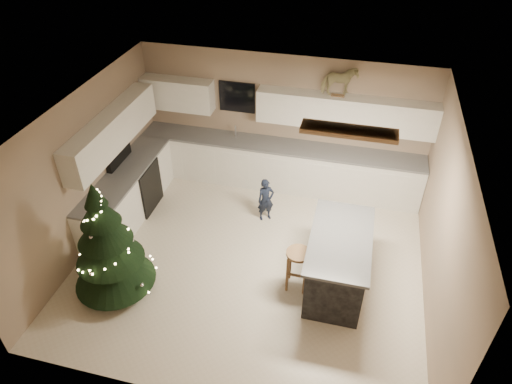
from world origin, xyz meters
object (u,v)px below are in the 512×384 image
christmas_tree (108,249)px  toddler (266,200)px  bar_stool (298,261)px  rocking_horse (339,81)px  island (338,261)px

christmas_tree → toddler: (1.84, 2.19, -0.40)m
bar_stool → rocking_horse: (0.16, 2.70, 1.73)m
bar_stool → toddler: size_ratio=0.85×
island → bar_stool: size_ratio=2.38×
bar_stool → rocking_horse: rocking_horse is taller
island → bar_stool: (-0.58, -0.19, 0.06)m
island → toddler: (-1.41, 1.28, -0.06)m
bar_stool → christmas_tree: 2.79m
island → bar_stool: bearing=-161.5°
toddler → rocking_horse: bearing=19.0°
island → rocking_horse: rocking_horse is taller
toddler → rocking_horse: rocking_horse is taller
island → rocking_horse: 3.11m
island → bar_stool: 0.61m
christmas_tree → rocking_horse: size_ratio=3.04×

